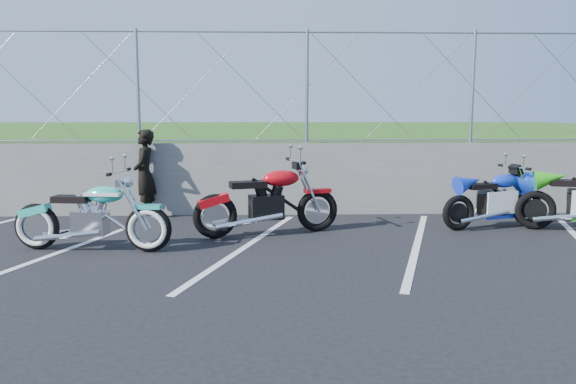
{
  "coord_description": "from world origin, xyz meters",
  "views": [
    {
      "loc": [
        0.31,
        -6.67,
        1.86
      ],
      "look_at": [
        0.59,
        1.3,
        0.72
      ],
      "focal_mm": 35.0,
      "sensor_mm": 36.0,
      "label": 1
    }
  ],
  "objects_px": {
    "cruiser_turquoise": "(94,219)",
    "person_standing": "(145,174)",
    "naked_orange": "(270,203)",
    "sportbike_blue": "(496,202)"
  },
  "relations": [
    {
      "from": "cruiser_turquoise",
      "to": "person_standing",
      "type": "xyz_separation_m",
      "value": [
        0.17,
        2.39,
        0.34
      ]
    },
    {
      "from": "person_standing",
      "to": "naked_orange",
      "type": "bearing_deg",
      "value": 52.3
    },
    {
      "from": "cruiser_turquoise",
      "to": "naked_orange",
      "type": "xyz_separation_m",
      "value": [
        2.36,
        0.92,
        0.05
      ]
    },
    {
      "from": "sportbike_blue",
      "to": "person_standing",
      "type": "distance_m",
      "value": 5.94
    },
    {
      "from": "cruiser_turquoise",
      "to": "person_standing",
      "type": "height_order",
      "value": "person_standing"
    },
    {
      "from": "cruiser_turquoise",
      "to": "sportbike_blue",
      "type": "bearing_deg",
      "value": 19.71
    },
    {
      "from": "cruiser_turquoise",
      "to": "sportbike_blue",
      "type": "xyz_separation_m",
      "value": [
        6.01,
        1.32,
        -0.01
      ]
    },
    {
      "from": "cruiser_turquoise",
      "to": "naked_orange",
      "type": "distance_m",
      "value": 2.54
    },
    {
      "from": "naked_orange",
      "to": "sportbike_blue",
      "type": "height_order",
      "value": "naked_orange"
    },
    {
      "from": "sportbike_blue",
      "to": "naked_orange",
      "type": "bearing_deg",
      "value": 169.7
    }
  ]
}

